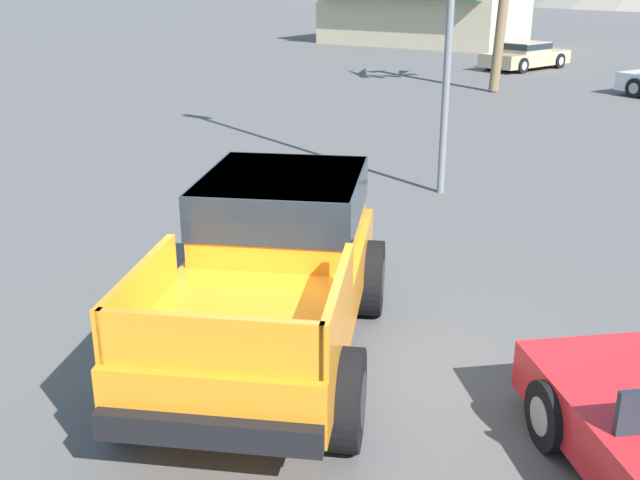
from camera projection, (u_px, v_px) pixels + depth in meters
ground_plane at (292, 362)px, 8.35m from camera, size 320.00×320.00×0.00m
orange_pickup_truck at (274, 260)px, 8.33m from camera, size 3.82×5.20×1.91m
parked_car_tan at (525, 55)px, 33.07m from camera, size 2.87×4.79×1.18m
storefront_building at (423, 11)px, 44.14m from camera, size 11.03×7.07×3.81m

